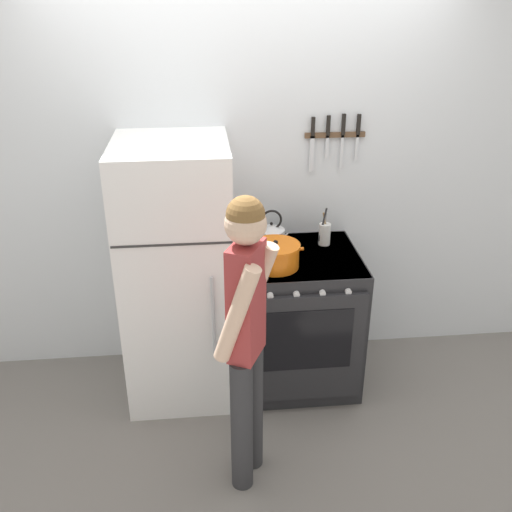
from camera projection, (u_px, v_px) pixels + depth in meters
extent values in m
plane|color=slate|center=(247.00, 347.00, 4.17)|extent=(14.00, 14.00, 0.00)
cube|color=silver|center=(245.00, 179.00, 3.64)|extent=(10.00, 0.06, 2.55)
cube|color=white|center=(178.00, 274.00, 3.46)|extent=(0.65, 0.71, 1.62)
cube|color=#2D2D2D|center=(172.00, 245.00, 2.98)|extent=(0.64, 0.01, 0.01)
cylinder|color=#B2B5BA|center=(213.00, 318.00, 3.19)|extent=(0.02, 0.02, 0.52)
cube|color=#232326|center=(297.00, 318.00, 3.69)|extent=(0.74, 0.69, 0.90)
cube|color=black|center=(299.00, 257.00, 3.50)|extent=(0.73, 0.68, 0.02)
cube|color=black|center=(306.00, 347.00, 3.41)|extent=(0.64, 0.05, 0.68)
cylinder|color=black|center=(275.00, 267.00, 3.36)|extent=(0.22, 0.22, 0.01)
cylinder|color=black|center=(331.00, 264.00, 3.39)|extent=(0.22, 0.22, 0.01)
cylinder|color=black|center=(269.00, 247.00, 3.61)|extent=(0.22, 0.22, 0.01)
cylinder|color=black|center=(321.00, 245.00, 3.64)|extent=(0.22, 0.22, 0.01)
cylinder|color=silver|center=(270.00, 296.00, 3.18)|extent=(0.04, 0.02, 0.04)
cylinder|color=silver|center=(296.00, 294.00, 3.20)|extent=(0.04, 0.02, 0.04)
cylinder|color=silver|center=(323.00, 293.00, 3.21)|extent=(0.04, 0.02, 0.04)
cylinder|color=silver|center=(348.00, 292.00, 3.22)|extent=(0.04, 0.02, 0.04)
cube|color=#232326|center=(307.00, 349.00, 3.36)|extent=(0.68, 0.03, 0.72)
cube|color=black|center=(308.00, 341.00, 3.31)|extent=(0.52, 0.01, 0.40)
cylinder|color=orange|center=(275.00, 257.00, 3.33)|extent=(0.28, 0.28, 0.13)
cylinder|color=orange|center=(275.00, 246.00, 3.30)|extent=(0.29, 0.29, 0.02)
sphere|color=black|center=(276.00, 242.00, 3.29)|extent=(0.03, 0.03, 0.03)
cylinder|color=orange|center=(250.00, 251.00, 3.30)|extent=(0.03, 0.02, 0.02)
cylinder|color=orange|center=(301.00, 249.00, 3.32)|extent=(0.03, 0.02, 0.02)
cylinder|color=silver|center=(271.00, 238.00, 3.58)|extent=(0.17, 0.17, 0.12)
cone|color=silver|center=(271.00, 227.00, 3.55)|extent=(0.16, 0.16, 0.03)
sphere|color=black|center=(271.00, 224.00, 3.54)|extent=(0.02, 0.02, 0.02)
cone|color=silver|center=(284.00, 236.00, 3.58)|extent=(0.10, 0.03, 0.08)
torus|color=black|center=(271.00, 220.00, 3.53)|extent=(0.13, 0.01, 0.13)
cylinder|color=silver|center=(325.00, 234.00, 3.61)|extent=(0.07, 0.07, 0.14)
cylinder|color=#9E7547|center=(326.00, 227.00, 3.59)|extent=(0.05, 0.03, 0.18)
cylinder|color=#232326|center=(323.00, 225.00, 3.57)|extent=(0.05, 0.01, 0.22)
cylinder|color=#B2B5BA|center=(325.00, 226.00, 3.60)|extent=(0.03, 0.01, 0.19)
cylinder|color=#2D2D30|center=(242.00, 426.00, 2.87)|extent=(0.11, 0.11, 0.78)
cylinder|color=#2D2D30|center=(252.00, 407.00, 3.00)|extent=(0.11, 0.11, 0.78)
cube|color=#9E3333|center=(246.00, 302.00, 2.64)|extent=(0.21, 0.25, 0.58)
cylinder|color=beige|center=(237.00, 315.00, 2.54)|extent=(0.25, 0.17, 0.52)
cylinder|color=beige|center=(255.00, 290.00, 2.75)|extent=(0.25, 0.17, 0.52)
sphere|color=beige|center=(246.00, 224.00, 2.47)|extent=(0.19, 0.19, 0.19)
sphere|color=brown|center=(245.00, 215.00, 2.46)|extent=(0.17, 0.17, 0.17)
cube|color=brown|center=(335.00, 135.00, 3.53)|extent=(0.38, 0.02, 0.03)
cube|color=silver|center=(312.00, 154.00, 3.56)|extent=(0.03, 0.00, 0.23)
cube|color=black|center=(313.00, 126.00, 3.49)|extent=(0.02, 0.02, 0.12)
cube|color=silver|center=(327.00, 147.00, 3.55)|extent=(0.02, 0.00, 0.14)
cube|color=black|center=(328.00, 126.00, 3.49)|extent=(0.02, 0.02, 0.12)
cube|color=silver|center=(342.00, 152.00, 3.58)|extent=(0.02, 0.00, 0.22)
cube|color=black|center=(344.00, 125.00, 3.50)|extent=(0.02, 0.02, 0.13)
cube|color=silver|center=(357.00, 148.00, 3.58)|extent=(0.02, 0.00, 0.17)
cube|color=black|center=(359.00, 125.00, 3.51)|extent=(0.02, 0.02, 0.13)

